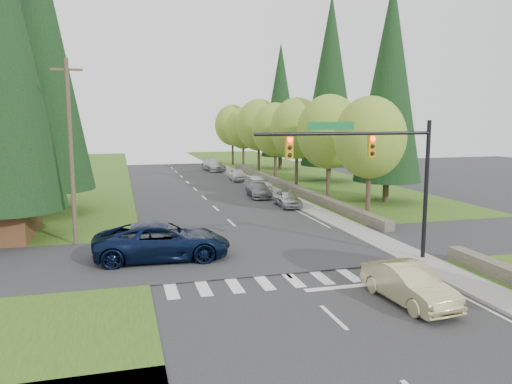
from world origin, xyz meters
name	(u,v)px	position (x,y,z in m)	size (l,w,h in m)	color
ground	(322,307)	(0.00, 0.00, 0.00)	(120.00, 120.00, 0.00)	#28282B
grass_east	(374,203)	(13.00, 20.00, 0.03)	(14.00, 110.00, 0.06)	#335216
grass_west	(31,220)	(-13.00, 20.00, 0.03)	(14.00, 110.00, 0.06)	#335216
cross_street	(262,252)	(0.00, 8.00, 0.00)	(120.00, 8.00, 0.10)	#28282B
sidewalk_east	(296,202)	(6.90, 22.00, 0.07)	(1.80, 80.00, 0.13)	gray
curb_east	(286,202)	(6.05, 22.00, 0.07)	(0.20, 80.00, 0.13)	gray
stone_wall_north	(285,185)	(8.60, 30.00, 0.35)	(0.70, 40.00, 0.70)	#4C4438
traffic_signal	(374,160)	(4.37, 4.50, 4.98)	(8.70, 0.37, 6.80)	black
utility_pole	(71,151)	(-9.50, 12.00, 5.14)	(1.60, 0.24, 10.00)	#473828
decid_tree_0	(370,138)	(9.20, 14.00, 5.60)	(4.80, 4.80, 8.37)	#38281C
decid_tree_1	(329,132)	(9.30, 21.00, 5.80)	(5.20, 5.20, 8.80)	#38281C
decid_tree_2	(297,129)	(9.10, 28.00, 5.93)	(5.00, 5.00, 8.82)	#38281C
decid_tree_3	(275,130)	(9.20, 35.00, 5.66)	(5.00, 5.00, 8.55)	#38281C
decid_tree_4	(259,125)	(9.30, 42.00, 6.06)	(5.40, 5.40, 9.18)	#38281C
decid_tree_5	(243,128)	(9.10, 49.00, 5.53)	(4.80, 4.80, 8.30)	#38281C
decid_tree_6	(232,125)	(9.20, 56.00, 5.86)	(5.20, 5.20, 8.86)	#38281C
conifer_w_c	(41,54)	(-12.00, 22.00, 11.29)	(6.46, 6.46, 20.80)	#38281C
conifer_w_e	(26,75)	(-14.00, 28.00, 10.29)	(5.78, 5.78, 18.80)	#38281C
conifer_e_a	(390,81)	(14.00, 20.00, 9.79)	(5.44, 5.44, 17.80)	#38281C
conifer_e_b	(330,81)	(15.00, 34.00, 10.79)	(6.12, 6.12, 19.80)	#38281C
conifer_e_c	(281,100)	(14.00, 48.00, 9.29)	(5.10, 5.10, 16.80)	#38281C
sedan_champagne	(409,284)	(3.28, -0.45, 0.73)	(1.55, 4.44, 1.46)	beige
suv_navy	(163,241)	(-5.13, 7.92, 0.92)	(3.05, 6.60, 1.84)	black
parked_car_a	(288,198)	(5.60, 20.33, 0.66)	(1.56, 3.88, 1.32)	#BAB9BF
parked_car_b	(259,190)	(4.71, 25.54, 0.64)	(1.78, 4.38, 1.27)	slate
parked_car_c	(258,184)	(5.60, 29.00, 0.71)	(1.50, 4.31, 1.42)	#B1B0B5
parked_car_d	(238,175)	(5.60, 37.44, 0.68)	(1.61, 3.99, 1.36)	silver
parked_car_e	(214,165)	(4.95, 48.61, 0.77)	(2.16, 5.31, 1.54)	#B8B8BD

